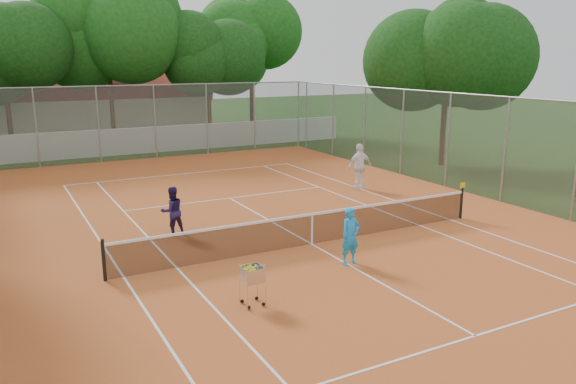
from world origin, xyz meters
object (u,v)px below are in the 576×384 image
player_near (351,236)px  player_far_left (172,211)px  clubhouse (83,104)px  ball_hopper (252,284)px  tennis_net (312,228)px  player_far_right (360,166)px

player_near → player_far_left: player_near is taller
clubhouse → ball_hopper: clubhouse is taller
player_far_left → ball_hopper: bearing=85.0°
clubhouse → player_far_left: (-1.34, -26.15, -1.41)m
tennis_net → clubhouse: 29.12m
clubhouse → ball_hopper: (-1.30, -32.00, -1.68)m
player_far_left → ball_hopper: player_far_left is taller
player_near → ball_hopper: (-3.38, -1.13, -0.28)m
tennis_net → player_near: 1.90m
tennis_net → player_near: size_ratio=7.63×
player_far_right → player_near: bearing=53.7°
tennis_net → player_far_left: 4.40m
tennis_net → player_far_right: player_far_right is taller
clubhouse → player_far_right: bearing=-72.4°
tennis_net → player_near: bearing=-87.6°
player_near → clubhouse: bearing=90.8°
tennis_net → player_far_left: bearing=139.5°
player_far_left → ball_hopper: 5.86m
ball_hopper → player_near: bearing=2.9°
tennis_net → ball_hopper: bearing=-137.7°
tennis_net → player_far_right: size_ratio=6.19×
player_near → player_far_left: 5.84m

